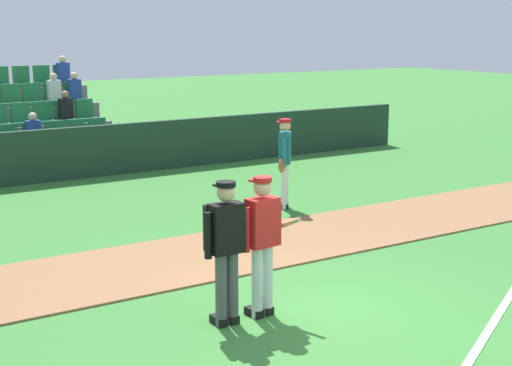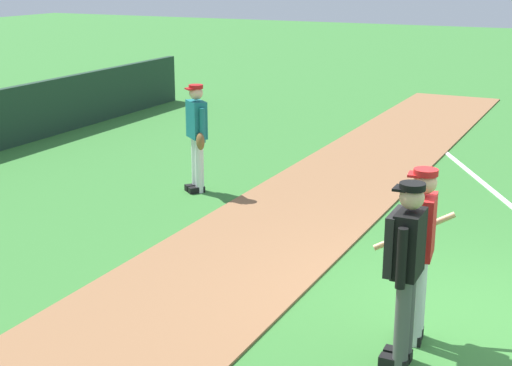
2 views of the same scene
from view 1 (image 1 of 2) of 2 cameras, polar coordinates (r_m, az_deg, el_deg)
The scene contains 7 objects.
ground_plane at distance 9.67m, azimuth 5.13°, elevation -9.81°, with size 80.00×80.00×0.00m, color #387A33.
infield_dirt_path at distance 12.03m, azimuth -3.63°, elevation -5.35°, with size 28.00×2.33×0.03m, color #936642.
dugout_fence at distance 18.17m, azimuth -14.41°, elevation 2.06°, with size 20.00×0.16×1.21m, color #1E3828.
stadium_bleachers at distance 20.33m, azimuth -16.45°, elevation 3.34°, with size 3.90×3.80×2.70m.
batter_red_jersey at distance 9.34m, azimuth 0.48°, elevation -4.29°, with size 0.72×0.75×1.76m.
umpire_home_plate at distance 9.07m, azimuth -2.28°, elevation -4.57°, with size 0.59×0.31×1.76m.
runner_teal_jersey at distance 14.86m, azimuth 2.13°, elevation 1.72°, with size 0.52×0.54×1.76m.
Camera 1 is at (-5.55, -7.09, 3.55)m, focal length 53.83 mm.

